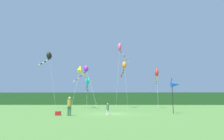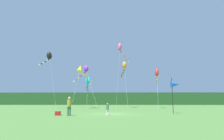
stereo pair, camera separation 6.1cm
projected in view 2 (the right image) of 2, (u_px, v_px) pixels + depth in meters
ground_plane at (111, 114)px, 19.76m from camera, size 120.00×120.00×0.00m
distant_treeline at (114, 99)px, 64.51m from camera, size 108.00×2.62×4.02m
person_adult at (69, 105)px, 17.19m from camera, size 0.36×0.36×1.66m
person_child at (107, 108)px, 17.76m from camera, size 0.24×0.24×1.09m
cooler_box at (58, 113)px, 17.53m from camera, size 0.44×0.39×0.37m
banner_flag_pole at (175, 85)px, 20.34m from camera, size 0.90×0.70×3.68m
kite_orange at (124, 67)px, 36.63m from camera, size 1.08×9.05×8.63m
kite_rainbow at (121, 49)px, 37.87m from camera, size 3.00×8.60×12.39m
kite_black at (49, 56)px, 33.67m from camera, size 4.65×3.79×9.77m
kite_cyan at (88, 82)px, 36.71m from camera, size 1.23×9.27×5.82m
kite_yellow at (81, 70)px, 33.96m from camera, size 2.23×8.28×7.53m
kite_purple at (85, 71)px, 33.90m from camera, size 5.80×9.24×7.52m
kite_red at (157, 74)px, 36.18m from camera, size 2.03×9.48×7.42m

